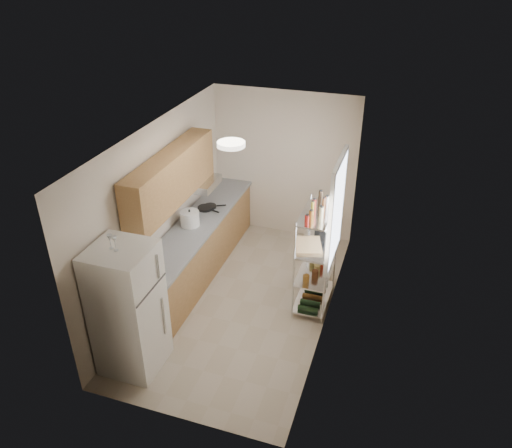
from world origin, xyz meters
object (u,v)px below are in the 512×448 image
Objects in this scene: frying_pan_large at (205,208)px; cutting_board at (308,245)px; espresso_machine at (322,224)px; refrigerator at (128,309)px; rice_cooker at (190,218)px.

frying_pan_large is 2.01m from cutting_board.
frying_pan_large is 0.89× the size of espresso_machine.
cutting_board reaches higher than frying_pan_large.
refrigerator is 2.01m from rice_cooker.
espresso_machine is at bearing 77.75° from cutting_board.
refrigerator is at bearing -132.92° from espresso_machine.
rice_cooker is at bearing 93.05° from refrigerator.
refrigerator reaches higher than espresso_machine.
cutting_board is (1.87, -0.75, 0.11)m from frying_pan_large.
espresso_machine is (1.97, 0.21, 0.13)m from rice_cooker.
espresso_machine reaches higher than frying_pan_large.
espresso_machine is at bearing 5.37° from frying_pan_large.
rice_cooker is 1.89m from cutting_board.
refrigerator is at bearing -134.55° from cutting_board.
refrigerator is 2.55m from frying_pan_large.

